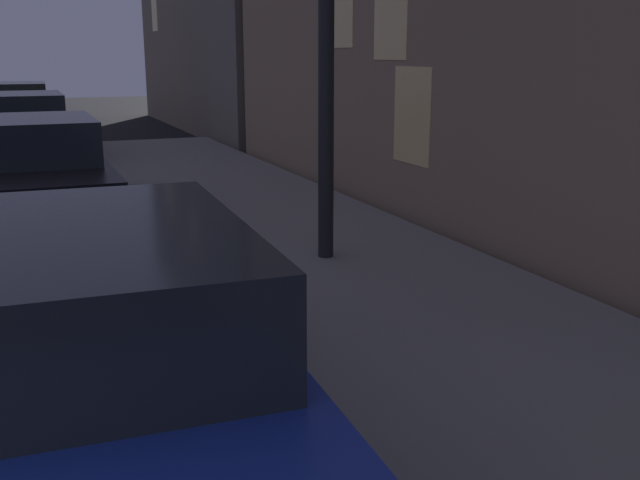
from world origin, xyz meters
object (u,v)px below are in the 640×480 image
(car_yellow_cab, at_px, (18,108))
(car_black, at_px, (33,174))
(car_blue, at_px, (73,360))
(car_green, at_px, (23,127))

(car_yellow_cab, bearing_deg, car_black, -90.00)
(car_black, bearing_deg, car_blue, -90.02)
(car_blue, height_order, car_green, same)
(car_green, distance_m, car_yellow_cab, 5.96)
(car_black, distance_m, car_green, 6.47)
(car_green, relative_size, car_yellow_cab, 0.97)
(car_blue, height_order, car_yellow_cab, same)
(car_blue, bearing_deg, car_green, 89.99)
(car_black, distance_m, car_yellow_cab, 12.44)
(car_black, xyz_separation_m, car_green, (-0.00, 6.47, 0.02))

